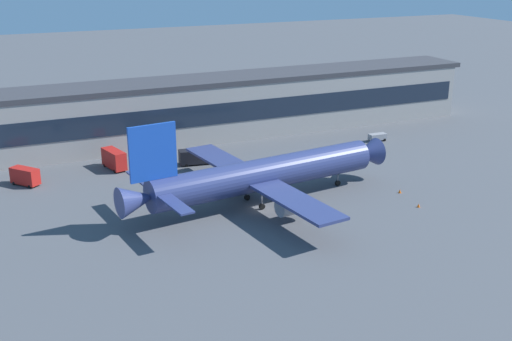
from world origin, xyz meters
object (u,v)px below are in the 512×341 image
object	(u,v)px
airliner	(261,175)
catering_truck	(114,159)
traffic_cone_0	(419,205)
traffic_cone_2	(317,208)
follow_me_car	(377,137)
traffic_cone_1	(400,191)
fuel_truck	(198,156)
stair_truck	(25,176)

from	to	relation	value
airliner	catering_truck	size ratio (longest dim) A/B	7.24
traffic_cone_0	traffic_cone_2	xyz separation A→B (m)	(-17.67, 6.34, -0.01)
follow_me_car	traffic_cone_1	distance (m)	35.99
fuel_truck	stair_truck	size ratio (longest dim) A/B	1.41
traffic_cone_1	traffic_cone_2	distance (m)	18.99
fuel_truck	traffic_cone_0	xyz separation A→B (m)	(28.55, -40.19, -1.53)
stair_truck	traffic_cone_2	world-z (taller)	stair_truck
fuel_truck	catering_truck	bearing A→B (deg)	166.64
stair_truck	traffic_cone_1	distance (m)	74.10
airliner	traffic_cone_1	world-z (taller)	airliner
fuel_truck	stair_truck	xyz separation A→B (m)	(-35.85, 1.45, 0.10)
follow_me_car	traffic_cone_2	distance (m)	48.50
traffic_cone_1	follow_me_car	bearing A→B (deg)	62.61
catering_truck	fuel_truck	distance (m)	17.84
catering_truck	stair_truck	size ratio (longest dim) A/B	1.23
fuel_truck	traffic_cone_0	size ratio (longest dim) A/B	12.31
airliner	stair_truck	distance (m)	48.15
fuel_truck	follow_me_car	xyz separation A→B (m)	(46.40, -0.84, -0.79)
catering_truck	fuel_truck	size ratio (longest dim) A/B	0.87
airliner	traffic_cone_0	distance (m)	29.32
follow_me_car	stair_truck	bearing A→B (deg)	178.41
follow_me_car	traffic_cone_0	distance (m)	43.22
fuel_truck	follow_me_car	bearing A→B (deg)	-1.03
airliner	traffic_cone_0	bearing A→B (deg)	-27.93
catering_truck	traffic_cone_0	distance (m)	63.84
follow_me_car	stair_truck	world-z (taller)	stair_truck
fuel_truck	traffic_cone_2	bearing A→B (deg)	-72.18
stair_truck	catering_truck	bearing A→B (deg)	8.22
follow_me_car	traffic_cone_0	world-z (taller)	follow_me_car
stair_truck	traffic_cone_0	distance (m)	76.71
catering_truck	traffic_cone_1	xyz separation A→B (m)	(47.20, -36.91, -1.92)
follow_me_car	traffic_cone_0	size ratio (longest dim) A/B	6.32
catering_truck	traffic_cone_0	size ratio (longest dim) A/B	10.76
fuel_truck	traffic_cone_1	xyz separation A→B (m)	(29.85, -32.79, -1.51)
airliner	follow_me_car	xyz separation A→B (m)	(43.34, 25.85, -4.49)
fuel_truck	traffic_cone_1	bearing A→B (deg)	-47.69
follow_me_car	stair_truck	distance (m)	82.29
traffic_cone_0	traffic_cone_1	world-z (taller)	traffic_cone_1
follow_me_car	airliner	bearing A→B (deg)	-149.19
traffic_cone_1	stair_truck	bearing A→B (deg)	152.47
airliner	stair_truck	world-z (taller)	airliner
traffic_cone_2	fuel_truck	bearing A→B (deg)	107.82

